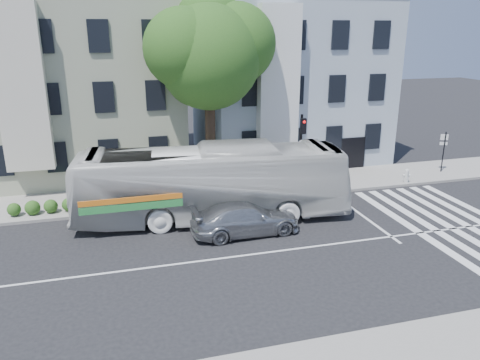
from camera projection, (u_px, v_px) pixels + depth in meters
name	position (u px, v px, depth m)	size (l,w,h in m)	color
ground	(254.00, 254.00, 19.53)	(120.00, 120.00, 0.00)	black
sidewalk_far	(213.00, 191.00, 26.84)	(80.00, 4.00, 0.15)	gray
building_left	(81.00, 86.00, 29.80)	(12.00, 10.00, 11.00)	#999E84
building_right	(287.00, 80.00, 33.35)	(12.00, 10.00, 11.00)	#9CA9BA
street_tree	(209.00, 51.00, 25.12)	(7.30, 5.90, 11.10)	#2D2116
bus	(212.00, 183.00, 22.68)	(13.22, 3.09, 3.68)	silver
sedan	(245.00, 218.00, 21.33)	(5.02, 2.04, 1.46)	#A6A9AD
hedge	(103.00, 201.00, 24.07)	(8.50, 0.84, 0.70)	#315D1E
traffic_signal	(302.00, 142.00, 26.72)	(0.46, 0.54, 4.37)	black
fire_hydrant	(406.00, 175.00, 28.03)	(0.48, 0.27, 0.85)	silver
far_sign_pole	(444.00, 147.00, 29.80)	(0.45, 0.24, 2.62)	black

